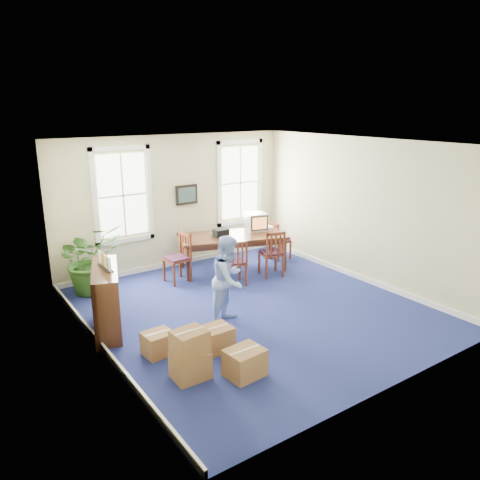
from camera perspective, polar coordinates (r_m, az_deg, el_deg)
floor at (r=9.28m, az=1.60°, el=-8.39°), size 6.50×6.50×0.00m
ceiling at (r=8.47m, az=1.77°, el=11.72°), size 6.50×6.50×0.00m
wall_back at (r=11.46m, az=-7.95°, el=4.64°), size 6.50×0.00×6.50m
wall_front at (r=6.53m, az=18.77°, el=-4.92°), size 6.50×0.00×6.50m
wall_left at (r=7.45m, az=-17.34°, el=-2.20°), size 0.00×6.50×6.50m
wall_right at (r=10.74m, az=14.77°, el=3.49°), size 0.00×6.50×6.50m
baseboard_back at (r=11.83m, az=-7.60°, el=-2.71°), size 6.00×0.04×0.12m
baseboard_left at (r=8.06m, az=-16.20°, el=-12.63°), size 0.04×6.50×0.12m
baseboard_right at (r=11.14m, az=14.10°, el=-4.28°), size 0.04×6.50×0.12m
window_left at (r=10.88m, az=-14.11°, el=5.31°), size 1.40×0.12×2.20m
window_right at (r=12.34m, az=-0.00°, el=7.02°), size 1.40×0.12×2.20m
wall_picture at (r=11.52m, az=-6.53°, el=5.51°), size 0.58×0.06×0.48m
conference_table at (r=11.30m, az=-0.93°, el=-1.49°), size 2.76×1.87×0.86m
crt_tv at (r=11.59m, az=1.98°, el=2.26°), size 0.60×0.63×0.43m
game_console at (r=11.79m, az=3.48°, el=1.54°), size 0.22×0.25×0.06m
equipment_bag at (r=11.06m, az=-2.35°, el=0.89°), size 0.35×0.23×0.17m
chair_near_left at (r=10.32m, az=-0.69°, el=-2.69°), size 0.57×0.57×1.04m
chair_near_right at (r=10.89m, az=3.84°, el=-1.56°), size 0.60×0.60×1.10m
chair_end_left at (r=10.56m, az=-7.71°, el=-2.22°), size 0.53×0.53×1.11m
chair_end_right at (r=12.14m, az=4.95°, el=-0.02°), size 0.48×0.48×0.98m
man at (r=8.48m, az=-1.35°, el=-4.83°), size 1.01×0.95×1.64m
credenza at (r=8.60m, az=-15.94°, el=-6.78°), size 0.89×1.56×1.18m
brochure_rack at (r=8.36m, az=-16.18°, el=-2.17°), size 0.21×0.61×0.27m
potted_plant at (r=10.33m, az=-17.80°, el=-2.21°), size 1.52×1.39×1.48m
cardboard_boxes at (r=7.15m, az=-5.07°, el=-12.84°), size 1.49×1.49×0.79m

